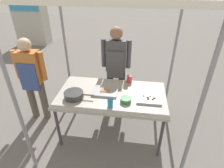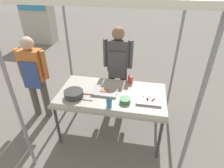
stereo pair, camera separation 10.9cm
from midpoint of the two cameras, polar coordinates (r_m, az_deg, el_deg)
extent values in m
plane|color=#66605B|center=(3.29, -1.10, -13.95)|extent=(18.00, 18.00, 0.00)
cube|color=#B7B2A8|center=(2.82, -1.25, -3.49)|extent=(1.60, 0.90, 0.04)
cylinder|color=#3F3F44|center=(2.96, -17.03, -12.46)|extent=(0.04, 0.04, 0.71)
cylinder|color=#3F3F44|center=(2.77, 13.40, -15.64)|extent=(0.04, 0.04, 0.71)
cylinder|color=#3F3F44|center=(3.51, -12.19, -3.86)|extent=(0.04, 0.04, 0.71)
cylinder|color=#3F3F44|center=(3.35, 12.57, -5.87)|extent=(0.04, 0.04, 0.71)
cylinder|color=gray|center=(2.37, -28.15, -5.75)|extent=(0.04, 0.04, 2.11)
cylinder|color=gray|center=(2.04, 22.52, -10.55)|extent=(0.04, 0.04, 2.11)
cylinder|color=gray|center=(3.59, -14.57, 9.45)|extent=(0.04, 0.04, 2.11)
cylinder|color=gray|center=(3.39, 17.15, 7.69)|extent=(0.04, 0.04, 2.11)
cube|color=#ADADB2|center=(2.85, -3.22, -2.39)|extent=(0.37, 0.27, 0.02)
cube|color=#ADADB2|center=(2.84, -3.23, -2.12)|extent=(0.38, 0.28, 0.01)
cylinder|color=tan|center=(2.85, -4.38, -1.91)|extent=(0.03, 0.10, 0.03)
cylinder|color=tan|center=(2.84, -3.81, -1.95)|extent=(0.03, 0.10, 0.03)
cylinder|color=tan|center=(2.84, -3.23, -2.00)|extent=(0.03, 0.10, 0.03)
cylinder|color=tan|center=(2.83, -2.65, -2.04)|extent=(0.03, 0.10, 0.03)
cylinder|color=tan|center=(2.83, -2.07, -2.09)|extent=(0.03, 0.10, 0.03)
cube|color=#ADADB2|center=(2.73, 9.99, -4.54)|extent=(0.34, 0.26, 0.02)
cube|color=#ADADB2|center=(2.72, 10.02, -4.27)|extent=(0.35, 0.27, 0.01)
cylinder|color=tan|center=(2.69, 10.03, -4.64)|extent=(0.27, 0.01, 0.01)
cube|color=brown|center=(2.69, 9.65, -4.62)|extent=(0.02, 0.02, 0.02)
cube|color=brown|center=(2.70, 11.04, -4.71)|extent=(0.02, 0.02, 0.02)
cube|color=brown|center=(2.69, 9.78, -4.63)|extent=(0.02, 0.02, 0.02)
cube|color=brown|center=(2.70, 11.13, -4.72)|extent=(0.02, 0.02, 0.02)
cylinder|color=tan|center=(2.72, 10.03, -4.20)|extent=(0.27, 0.01, 0.01)
cube|color=brown|center=(2.73, 11.63, -4.31)|extent=(0.02, 0.02, 0.02)
cube|color=brown|center=(2.72, 9.72, -4.18)|extent=(0.02, 0.02, 0.02)
cube|color=brown|center=(2.72, 9.59, -4.17)|extent=(0.02, 0.02, 0.02)
cube|color=brown|center=(2.73, 11.43, -4.29)|extent=(0.02, 0.02, 0.02)
cylinder|color=tan|center=(2.75, 10.02, -3.77)|extent=(0.27, 0.01, 0.01)
cube|color=brown|center=(2.75, 8.42, -3.66)|extent=(0.02, 0.02, 0.02)
cube|color=brown|center=(2.75, 10.35, -3.79)|extent=(0.02, 0.02, 0.02)
cylinder|color=#38383A|center=(2.78, -12.59, -3.23)|extent=(0.28, 0.28, 0.09)
cylinder|color=brown|center=(2.71, -8.25, -3.32)|extent=(0.16, 0.02, 0.02)
cylinder|color=#386B33|center=(2.76, -12.67, -2.62)|extent=(0.26, 0.26, 0.01)
cylinder|color=#33723F|center=(2.64, 3.01, -4.86)|extent=(0.15, 0.15, 0.06)
cylinder|color=#338CBF|center=(2.54, -1.76, -5.81)|extent=(0.07, 0.07, 0.12)
cylinder|color=red|center=(3.08, 4.29, 1.48)|extent=(0.08, 0.08, 0.12)
cylinder|color=black|center=(3.63, -1.45, -1.05)|extent=(0.12, 0.12, 0.79)
cylinder|color=black|center=(3.61, 2.00, -1.31)|extent=(0.12, 0.12, 0.79)
cube|color=#4C4C51|center=(3.30, 0.30, 8.70)|extent=(0.34, 0.20, 0.56)
cube|color=#4C4C51|center=(3.26, 0.03, 5.69)|extent=(0.30, 0.02, 0.50)
cylinder|color=#4C4C51|center=(3.33, -3.51, 9.33)|extent=(0.08, 0.08, 0.50)
cylinder|color=#4C4C51|center=(3.27, 4.17, 8.92)|extent=(0.08, 0.08, 0.50)
sphere|color=#9E7256|center=(3.17, 0.32, 15.13)|extent=(0.21, 0.21, 0.21)
cylinder|color=#595147|center=(3.65, -23.76, -4.21)|extent=(0.12, 0.12, 0.75)
cylinder|color=#595147|center=(3.55, -20.70, -4.59)|extent=(0.12, 0.12, 0.75)
cube|color=#CC7233|center=(3.29, -24.47, 4.72)|extent=(0.34, 0.20, 0.53)
cube|color=#384C8C|center=(3.27, -24.88, 1.76)|extent=(0.30, 0.02, 0.48)
cylinder|color=#CC7233|center=(3.40, -27.74, 5.22)|extent=(0.08, 0.08, 0.48)
cylinder|color=#CC7233|center=(3.17, -21.17, 5.02)|extent=(0.08, 0.08, 0.48)
sphere|color=#D8B293|center=(3.16, -25.93, 10.65)|extent=(0.20, 0.20, 0.20)
cube|color=#B7B2A8|center=(7.49, -23.66, 17.44)|extent=(1.07, 0.53, 1.69)
cube|color=#338CBF|center=(7.16, -25.71, 20.67)|extent=(0.96, 0.03, 0.36)
camera|label=1|loc=(0.05, -91.12, -0.69)|focal=30.25mm
camera|label=2|loc=(0.05, 88.88, 0.69)|focal=30.25mm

